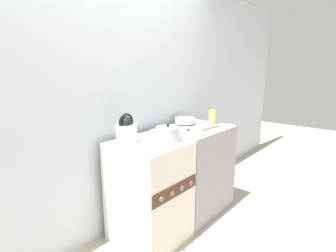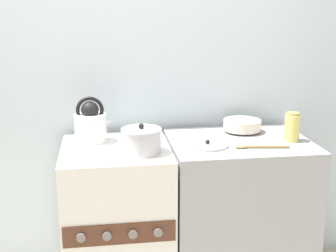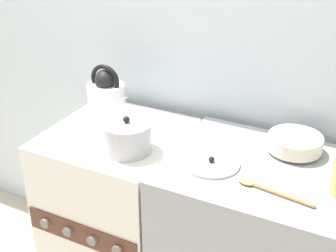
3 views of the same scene
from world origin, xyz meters
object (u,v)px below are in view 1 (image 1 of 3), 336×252
(cooking_pot, at_px, (168,134))
(storage_jar, at_px, (212,117))
(stove, at_px, (149,192))
(loose_pot_lid, at_px, (188,132))
(kettle, at_px, (127,131))
(enamel_bowl, at_px, (185,121))

(cooking_pot, bearing_deg, storage_jar, 4.19)
(stove, relative_size, loose_pot_lid, 4.11)
(kettle, bearing_deg, enamel_bowl, 2.64)
(stove, relative_size, enamel_bowl, 4.19)
(enamel_bowl, bearing_deg, stove, -166.96)
(stove, distance_m, enamel_bowl, 0.92)
(stove, xyz_separation_m, cooking_pot, (0.13, -0.11, 0.52))
(cooking_pot, relative_size, enamel_bowl, 0.95)
(enamel_bowl, bearing_deg, loose_pot_lid, -137.58)
(storage_jar, relative_size, loose_pot_lid, 0.71)
(cooking_pot, height_order, loose_pot_lid, cooking_pot)
(storage_jar, bearing_deg, enamel_bowl, 134.33)
(kettle, distance_m, storage_jar, 1.10)
(enamel_bowl, relative_size, storage_jar, 1.37)
(stove, xyz_separation_m, enamel_bowl, (0.74, 0.17, 0.51))
(stove, xyz_separation_m, loose_pot_lid, (0.48, -0.07, 0.47))
(stove, bearing_deg, storage_jar, -2.74)
(stove, distance_m, loose_pot_lid, 0.68)
(loose_pot_lid, bearing_deg, storage_jar, 2.53)
(stove, relative_size, storage_jar, 5.75)
(storage_jar, height_order, loose_pot_lid, storage_jar)
(kettle, relative_size, cooking_pot, 1.23)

